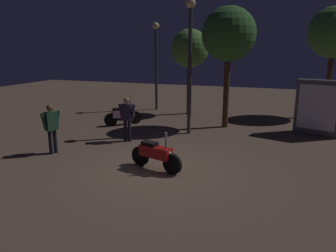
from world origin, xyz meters
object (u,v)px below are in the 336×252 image
Objects in this scene: motorcycle_pink_parked_left at (123,115)px; person_bystander_far at (127,115)px; motorcycle_red_foreground at (155,154)px; person_rider_beside at (51,125)px; kiosk_billboard at (318,108)px; streetlamp_near at (156,55)px; streetlamp_far at (190,50)px.

person_bystander_far is at bearing -103.85° from motorcycle_pink_parked_left.
person_rider_beside is (-3.56, 0.19, 0.49)m from motorcycle_red_foreground.
kiosk_billboard is at bearing -126.60° from person_rider_beside.
motorcycle_pink_parked_left is at bearing -73.89° from person_rider_beside.
kiosk_billboard is (6.43, 3.23, 0.11)m from person_bystander_far.
streetlamp_far is (3.03, -4.21, 0.24)m from streetlamp_near.
streetlamp_near is (0.03, 3.84, 2.48)m from motorcycle_pink_parked_left.
motorcycle_red_foreground is 3.60m from person_rider_beside.
streetlamp_near is 5.19m from streetlamp_far.
streetlamp_far is 2.37× the size of kiosk_billboard.
motorcycle_pink_parked_left is at bearing -90.45° from streetlamp_near.
person_bystander_far is (-1.96, 2.21, 0.50)m from motorcycle_red_foreground.
streetlamp_far reaches higher than streetlamp_near.
streetlamp_near is at bearing 12.80° from person_bystander_far.
streetlamp_near reaches higher than person_bystander_far.
streetlamp_near is at bearing 127.50° from motorcycle_red_foreground.
streetlamp_far is at bearing 33.78° from kiosk_billboard.
person_rider_beside reaches higher than motorcycle_red_foreground.
streetlamp_far reaches higher than person_rider_beside.
streetlamp_near is 2.16× the size of kiosk_billboard.
motorcycle_pink_parked_left is at bearing 173.16° from streetlamp_far.
person_bystander_far reaches higher than motorcycle_red_foreground.
kiosk_billboard reaches higher than person_bystander_far.
person_bystander_far is 6.42m from streetlamp_near.
streetlamp_far is at bearing 108.83° from motorcycle_red_foreground.
kiosk_billboard reaches higher than motorcycle_red_foreground.
person_bystander_far is 0.32× the size of streetlamp_far.
motorcycle_pink_parked_left is 4.19m from person_rider_beside.
streetlamp_far reaches higher than kiosk_billboard.
motorcycle_red_foreground is at bearing -162.88° from person_rider_beside.
motorcycle_red_foreground is 0.33× the size of streetlamp_far.
kiosk_billboard is (4.46, 5.43, 0.61)m from motorcycle_red_foreground.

